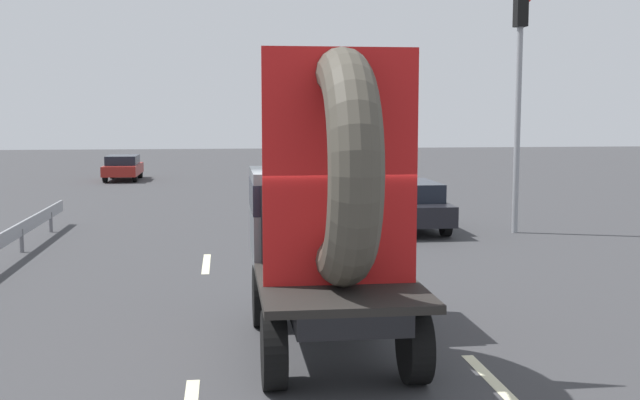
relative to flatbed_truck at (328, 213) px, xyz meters
name	(u,v)px	position (x,y,z in m)	size (l,w,h in m)	color
ground_plane	(315,347)	(-0.18, -0.02, -1.88)	(120.00, 120.00, 0.00)	#38383A
flatbed_truck	(328,213)	(0.00, 0.00, 0.00)	(2.02, 4.71, 4.03)	black
distant_sedan	(406,204)	(3.62, 10.54, -1.16)	(1.77, 4.14, 1.35)	black
traffic_light	(519,79)	(6.43, 9.60, 2.25)	(0.42, 0.36, 6.40)	gray
guardrail	(2,241)	(-6.12, 6.59, -1.35)	(0.10, 12.39, 0.71)	gray
lane_dash_left_far	(206,264)	(-1.81, 6.21, -1.88)	(2.22, 0.16, 0.01)	beige
lane_dash_right_near	(494,382)	(1.81, -1.70, -1.88)	(2.10, 0.16, 0.01)	beige
lane_dash_right_far	(372,261)	(1.81, 6.09, -1.88)	(2.02, 0.16, 0.01)	beige
oncoming_car	(123,167)	(-6.24, 27.73, -1.24)	(1.58, 3.68, 1.20)	black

